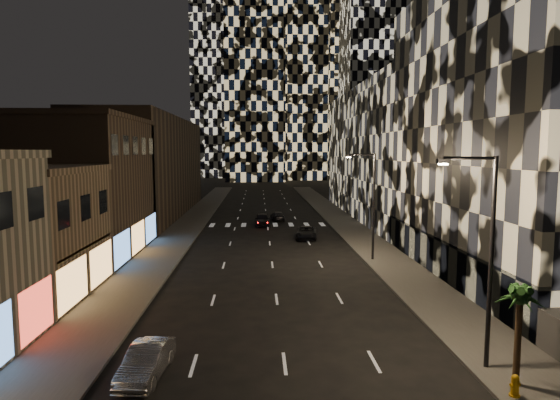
{
  "coord_description": "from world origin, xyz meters",
  "views": [
    {
      "loc": [
        -1.12,
        -8.74,
        9.35
      ],
      "look_at": [
        0.36,
        23.02,
        6.0
      ],
      "focal_mm": 30.0,
      "sensor_mm": 36.0,
      "label": 1
    }
  ],
  "objects": [
    {
      "name": "retail_brown",
      "position": [
        -17.0,
        33.5,
        6.0
      ],
      "size": [
        10.0,
        15.0,
        12.0
      ],
      "primitive_type": "cube",
      "color": "#473628",
      "rests_on": "ground"
    },
    {
      "name": "curb_left",
      "position": [
        -7.9,
        50.0,
        0.07
      ],
      "size": [
        0.2,
        120.0,
        0.15
      ],
      "primitive_type": "cube",
      "color": "#4C4C47",
      "rests_on": "ground"
    },
    {
      "name": "streetlight_near",
      "position": [
        8.35,
        10.0,
        5.35
      ],
      "size": [
        2.55,
        0.25,
        9.0
      ],
      "color": "black",
      "rests_on": "sidewalk_right"
    },
    {
      "name": "tower_center_low",
      "position": [
        -2.0,
        140.0,
        47.5
      ],
      "size": [
        18.0,
        18.0,
        95.0
      ],
      "primitive_type": "cube",
      "color": "black",
      "rests_on": "ground"
    },
    {
      "name": "car_silver_parked",
      "position": [
        -5.8,
        10.02,
        0.66
      ],
      "size": [
        1.77,
        4.12,
        1.32
      ],
      "primitive_type": "imported",
      "rotation": [
        0.0,
        0.0,
        -0.1
      ],
      "color": "#9FA0A4",
      "rests_on": "ground"
    },
    {
      "name": "palm_tree",
      "position": [
        9.0,
        8.41,
        3.48
      ],
      "size": [
        2.06,
        2.03,
        4.04
      ],
      "color": "#47331E",
      "rests_on": "sidewalk_right"
    },
    {
      "name": "car_dark_rightlane",
      "position": [
        4.0,
        40.41,
        0.64
      ],
      "size": [
        2.66,
        4.84,
        1.28
      ],
      "primitive_type": "imported",
      "rotation": [
        0.0,
        0.0,
        -0.12
      ],
      "color": "black",
      "rests_on": "ground"
    },
    {
      "name": "sidewalk_left",
      "position": [
        -10.0,
        50.0,
        0.07
      ],
      "size": [
        4.0,
        120.0,
        0.15
      ],
      "primitive_type": "cube",
      "color": "#47443F",
      "rests_on": "ground"
    },
    {
      "name": "sidewalk_right",
      "position": [
        10.0,
        50.0,
        0.07
      ],
      "size": [
        4.0,
        120.0,
        0.15
      ],
      "primitive_type": "cube",
      "color": "#47443F",
      "rests_on": "ground"
    },
    {
      "name": "midrise_right",
      "position": [
        20.0,
        24.5,
        11.0
      ],
      "size": [
        16.0,
        25.0,
        22.0
      ],
      "primitive_type": "cube",
      "color": "#232326",
      "rests_on": "ground"
    },
    {
      "name": "tower_right_mid",
      "position": [
        35.0,
        135.0,
        50.0
      ],
      "size": [
        20.0,
        20.0,
        100.0
      ],
      "primitive_type": "cube",
      "color": "black",
      "rests_on": "ground"
    },
    {
      "name": "retail_filler_left",
      "position": [
        -17.0,
        60.0,
        7.0
      ],
      "size": [
        10.0,
        40.0,
        14.0
      ],
      "primitive_type": "cube",
      "color": "#473628",
      "rests_on": "ground"
    },
    {
      "name": "retail_tan",
      "position": [
        -17.0,
        21.0,
        4.0
      ],
      "size": [
        10.0,
        10.0,
        8.0
      ],
      "primitive_type": "cube",
      "color": "#7F654C",
      "rests_on": "ground"
    },
    {
      "name": "midrise_base",
      "position": [
        12.3,
        24.5,
        1.5
      ],
      "size": [
        0.6,
        25.0,
        3.0
      ],
      "primitive_type": "cube",
      "color": "#383838",
      "rests_on": "ground"
    },
    {
      "name": "midrise_filler_right",
      "position": [
        20.0,
        57.0,
        9.0
      ],
      "size": [
        16.0,
        40.0,
        18.0
      ],
      "primitive_type": "cube",
      "color": "#232326",
      "rests_on": "ground"
    },
    {
      "name": "fire_hydrant",
      "position": [
        8.5,
        7.58,
        0.55
      ],
      "size": [
        0.41,
        0.4,
        0.84
      ],
      "rotation": [
        0.0,
        0.0,
        0.14
      ],
      "color": "#CB8C0B",
      "rests_on": "sidewalk_right"
    },
    {
      "name": "tower_left_back",
      "position": [
        -12.0,
        165.0,
        60.0
      ],
      "size": [
        24.0,
        24.0,
        120.0
      ],
      "primitive_type": "cube",
      "color": "black",
      "rests_on": "ground"
    },
    {
      "name": "curb_right",
      "position": [
        7.9,
        50.0,
        0.07
      ],
      "size": [
        0.2,
        120.0,
        0.15
      ],
      "primitive_type": "cube",
      "color": "#4C4C47",
      "rests_on": "ground"
    },
    {
      "name": "car_dark_midlane",
      "position": [
        -0.63,
        49.52,
        0.76
      ],
      "size": [
        1.87,
        4.51,
        1.53
      ],
      "primitive_type": "imported",
      "rotation": [
        0.0,
        0.0,
        0.02
      ],
      "color": "black",
      "rests_on": "ground"
    },
    {
      "name": "streetlight_far",
      "position": [
        8.35,
        30.0,
        5.35
      ],
      "size": [
        2.55,
        0.25,
        9.0
      ],
      "color": "black",
      "rests_on": "sidewalk_right"
    },
    {
      "name": "car_dark_oncoming",
      "position": [
        1.47,
        53.77,
        0.59
      ],
      "size": [
        2.02,
        4.21,
        1.18
      ],
      "primitive_type": "imported",
      "rotation": [
        0.0,
        0.0,
        3.23
      ],
      "color": "black",
      "rests_on": "ground"
    }
  ]
}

